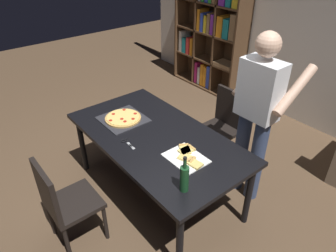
# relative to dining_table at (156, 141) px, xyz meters

# --- Properties ---
(ground_plane) EXTENTS (12.00, 12.00, 0.00)m
(ground_plane) POSITION_rel_dining_table_xyz_m (0.00, 0.00, -0.69)
(ground_plane) COLOR brown
(back_wall) EXTENTS (6.40, 0.10, 2.80)m
(back_wall) POSITION_rel_dining_table_xyz_m (0.00, 2.60, 0.71)
(back_wall) COLOR silver
(back_wall) RESTS_ON ground_plane
(dining_table) EXTENTS (1.87, 1.01, 0.75)m
(dining_table) POSITION_rel_dining_table_xyz_m (0.00, 0.00, 0.00)
(dining_table) COLOR black
(dining_table) RESTS_ON ground_plane
(chair_near_camera) EXTENTS (0.42, 0.42, 0.90)m
(chair_near_camera) POSITION_rel_dining_table_xyz_m (-0.00, -0.99, -0.17)
(chair_near_camera) COLOR black
(chair_near_camera) RESTS_ON ground_plane
(chair_far_side) EXTENTS (0.42, 0.42, 0.90)m
(chair_far_side) POSITION_rel_dining_table_xyz_m (0.00, 0.99, -0.17)
(chair_far_side) COLOR black
(chair_far_side) RESTS_ON ground_plane
(bookshelf) EXTENTS (1.40, 0.35, 1.95)m
(bookshelf) POSITION_rel_dining_table_xyz_m (-1.60, 2.38, 0.35)
(bookshelf) COLOR #513823
(bookshelf) RESTS_ON ground_plane
(person_serving_pizza) EXTENTS (0.55, 0.54, 1.75)m
(person_serving_pizza) POSITION_rel_dining_table_xyz_m (0.57, 0.77, 0.31)
(person_serving_pizza) COLOR #38476B
(person_serving_pizza) RESTS_ON ground_plane
(pepperoni_pizza_on_tray) EXTENTS (0.44, 0.44, 0.04)m
(pepperoni_pizza_on_tray) POSITION_rel_dining_table_xyz_m (-0.45, -0.09, 0.08)
(pepperoni_pizza_on_tray) COLOR #2D2D33
(pepperoni_pizza_on_tray) RESTS_ON dining_table
(pizza_slices_on_towel) EXTENTS (0.36, 0.28, 0.03)m
(pizza_slices_on_towel) POSITION_rel_dining_table_xyz_m (0.44, 0.01, 0.08)
(pizza_slices_on_towel) COLOR white
(pizza_slices_on_towel) RESTS_ON dining_table
(wine_bottle) EXTENTS (0.07, 0.07, 0.32)m
(wine_bottle) POSITION_rel_dining_table_xyz_m (0.72, -0.28, 0.18)
(wine_bottle) COLOR #194723
(wine_bottle) RESTS_ON dining_table
(kitchen_scissors) EXTENTS (0.19, 0.09, 0.01)m
(kitchen_scissors) POSITION_rel_dining_table_xyz_m (-0.08, -0.28, 0.07)
(kitchen_scissors) COLOR silver
(kitchen_scissors) RESTS_ON dining_table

